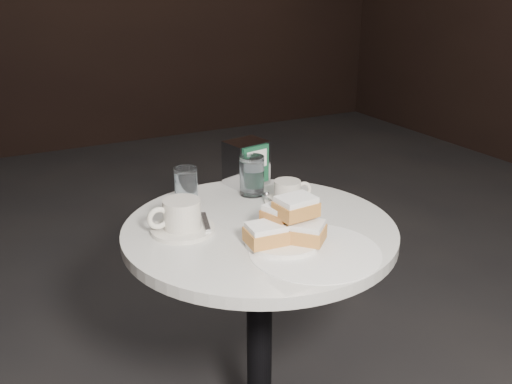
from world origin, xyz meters
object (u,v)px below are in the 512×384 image
Objects in this scene: cafe_table at (259,293)px; beignet_plate at (286,227)px; coffee_cup_left at (181,218)px; napkin_dispenser at (246,163)px; coffee_cup_right at (288,194)px; water_glass_right at (252,176)px; water_glass_left at (186,186)px.

cafe_table is 3.11× the size of beignet_plate.
napkin_dispenser is at bearing 38.80° from coffee_cup_left.
water_glass_right is at bearing 133.17° from coffee_cup_right.
water_glass_right reaches higher than cafe_table.
napkin_dispenser is at bearing 69.31° from cafe_table.
coffee_cup_left is 0.38m from napkin_dispenser.
cafe_table is 5.51× the size of napkin_dispenser.
napkin_dispenser is at bearing 114.74° from coffee_cup_right.
cafe_table is at bearing -121.29° from napkin_dispenser.
napkin_dispenser is (0.10, 0.41, 0.02)m from beignet_plate.
water_glass_left is (0.08, 0.17, 0.01)m from coffee_cup_left.
coffee_cup_right is 1.51× the size of water_glass_left.
napkin_dispenser is (-0.03, 0.19, 0.04)m from coffee_cup_right.
cafe_table is 0.41m from napkin_dispenser.
cafe_table is at bearing -129.74° from coffee_cup_right.
beignet_plate is 0.26m from coffee_cup_right.
beignet_plate is 0.27m from coffee_cup_left.
water_glass_right is at bearing -7.49° from water_glass_left.
water_glass_left is at bearing 167.41° from coffee_cup_right.
coffee_cup_right is 0.12m from water_glass_right.
beignet_plate is at bearing -71.75° from water_glass_left.
water_glass_left is 0.76× the size of napkin_dispenser.
beignet_plate is 0.37m from water_glass_left.
beignet_plate is 2.08× the size of water_glass_right.
cafe_table is at bearing -112.28° from water_glass_right.
cafe_table is 0.31m from coffee_cup_left.
coffee_cup_right is at bearing -28.07° from water_glass_left.
water_glass_right reaches higher than water_glass_left.
coffee_cup_left reaches higher than coffee_cup_right.
cafe_table is at bearing -64.75° from water_glass_left.
cafe_table is at bearing 93.33° from beignet_plate.
coffee_cup_left is at bearing -152.91° from napkin_dispenser.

